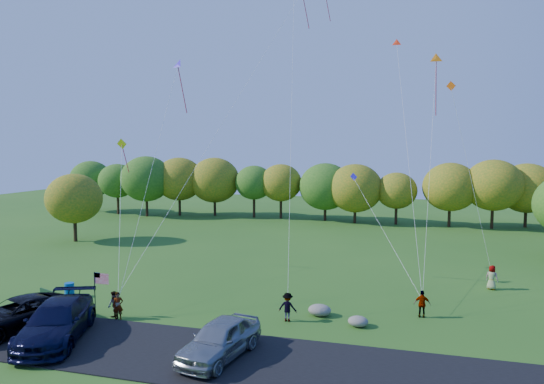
{
  "coord_description": "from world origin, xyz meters",
  "views": [
    {
      "loc": [
        10.35,
        -23.84,
        9.53
      ],
      "look_at": [
        2.16,
        6.0,
        6.71
      ],
      "focal_mm": 32.0,
      "sensor_mm": 36.0,
      "label": 1
    }
  ],
  "objects_px": {
    "minivan_silver": "(220,339)",
    "flyer_a": "(118,306)",
    "flyer_c": "(288,307)",
    "park_bench": "(49,297)",
    "flyer_e": "(492,277)",
    "trash_barrel": "(69,290)",
    "flyer_b": "(114,305)",
    "minivan_dark": "(18,314)",
    "flyer_d": "(422,304)",
    "minivan_navy": "(57,322)"
  },
  "relations": [
    {
      "from": "flyer_a",
      "to": "park_bench",
      "type": "xyz_separation_m",
      "value": [
        -5.41,
        1.01,
        -0.26
      ]
    },
    {
      "from": "minivan_dark",
      "to": "flyer_b",
      "type": "xyz_separation_m",
      "value": [
        3.85,
        2.84,
        -0.1
      ]
    },
    {
      "from": "flyer_e",
      "to": "trash_barrel",
      "type": "bearing_deg",
      "value": 47.29
    },
    {
      "from": "flyer_b",
      "to": "flyer_a",
      "type": "bearing_deg",
      "value": 32.78
    },
    {
      "from": "flyer_a",
      "to": "flyer_d",
      "type": "height_order",
      "value": "flyer_a"
    },
    {
      "from": "minivan_navy",
      "to": "flyer_a",
      "type": "distance_m",
      "value": 3.68
    },
    {
      "from": "minivan_silver",
      "to": "flyer_d",
      "type": "height_order",
      "value": "minivan_silver"
    },
    {
      "from": "park_bench",
      "to": "flyer_e",
      "type": "bearing_deg",
      "value": 42.55
    },
    {
      "from": "minivan_dark",
      "to": "trash_barrel",
      "type": "relative_size",
      "value": 6.52
    },
    {
      "from": "minivan_dark",
      "to": "park_bench",
      "type": "bearing_deg",
      "value": 128.52
    },
    {
      "from": "flyer_b",
      "to": "flyer_e",
      "type": "height_order",
      "value": "flyer_e"
    },
    {
      "from": "flyer_b",
      "to": "flyer_d",
      "type": "height_order",
      "value": "flyer_b"
    },
    {
      "from": "minivan_dark",
      "to": "flyer_e",
      "type": "bearing_deg",
      "value": 49.92
    },
    {
      "from": "minivan_dark",
      "to": "flyer_d",
      "type": "bearing_deg",
      "value": 40.33
    },
    {
      "from": "minivan_navy",
      "to": "trash_barrel",
      "type": "xyz_separation_m",
      "value": [
        -4.19,
        6.27,
        -0.54
      ]
    },
    {
      "from": "minivan_silver",
      "to": "flyer_c",
      "type": "xyz_separation_m",
      "value": [
        1.85,
        5.46,
        -0.12
      ]
    },
    {
      "from": "minivan_navy",
      "to": "trash_barrel",
      "type": "distance_m",
      "value": 7.56
    },
    {
      "from": "minivan_dark",
      "to": "flyer_a",
      "type": "bearing_deg",
      "value": 54.53
    },
    {
      "from": "flyer_b",
      "to": "flyer_c",
      "type": "bearing_deg",
      "value": 46.17
    },
    {
      "from": "minivan_silver",
      "to": "flyer_c",
      "type": "height_order",
      "value": "minivan_silver"
    },
    {
      "from": "flyer_a",
      "to": "trash_barrel",
      "type": "relative_size",
      "value": 1.71
    },
    {
      "from": "flyer_c",
      "to": "flyer_b",
      "type": "bearing_deg",
      "value": 16.16
    },
    {
      "from": "minivan_dark",
      "to": "minivan_silver",
      "type": "distance_m",
      "value": 11.43
    },
    {
      "from": "flyer_a",
      "to": "flyer_e",
      "type": "bearing_deg",
      "value": -9.47
    },
    {
      "from": "flyer_a",
      "to": "flyer_d",
      "type": "xyz_separation_m",
      "value": [
        16.35,
        4.81,
        -0.0
      ]
    },
    {
      "from": "flyer_e",
      "to": "park_bench",
      "type": "height_order",
      "value": "flyer_e"
    },
    {
      "from": "minivan_dark",
      "to": "trash_barrel",
      "type": "xyz_separation_m",
      "value": [
        -1.26,
        5.64,
        -0.43
      ]
    },
    {
      "from": "minivan_dark",
      "to": "minivan_silver",
      "type": "xyz_separation_m",
      "value": [
        11.43,
        -0.38,
        0.04
      ]
    },
    {
      "from": "minivan_navy",
      "to": "flyer_c",
      "type": "height_order",
      "value": "minivan_navy"
    },
    {
      "from": "flyer_d",
      "to": "flyer_e",
      "type": "bearing_deg",
      "value": -125.79
    },
    {
      "from": "minivan_silver",
      "to": "flyer_e",
      "type": "relative_size",
      "value": 3.06
    },
    {
      "from": "minivan_navy",
      "to": "minivan_dark",
      "type": "bearing_deg",
      "value": 146.9
    },
    {
      "from": "minivan_navy",
      "to": "flyer_d",
      "type": "distance_m",
      "value": 19.39
    },
    {
      "from": "minivan_dark",
      "to": "minivan_navy",
      "type": "relative_size",
      "value": 0.92
    },
    {
      "from": "minivan_navy",
      "to": "park_bench",
      "type": "relative_size",
      "value": 3.78
    },
    {
      "from": "minivan_dark",
      "to": "trash_barrel",
      "type": "bearing_deg",
      "value": 122.44
    },
    {
      "from": "trash_barrel",
      "to": "minivan_silver",
      "type": "bearing_deg",
      "value": -25.36
    },
    {
      "from": "flyer_c",
      "to": "park_bench",
      "type": "relative_size",
      "value": 0.94
    },
    {
      "from": "flyer_d",
      "to": "trash_barrel",
      "type": "bearing_deg",
      "value": 3.71
    },
    {
      "from": "flyer_e",
      "to": "flyer_b",
      "type": "bearing_deg",
      "value": 57.44
    },
    {
      "from": "minivan_dark",
      "to": "flyer_b",
      "type": "relative_size",
      "value": 3.78
    },
    {
      "from": "flyer_e",
      "to": "park_bench",
      "type": "bearing_deg",
      "value": 50.65
    },
    {
      "from": "park_bench",
      "to": "trash_barrel",
      "type": "bearing_deg",
      "value": 109.1
    },
    {
      "from": "flyer_a",
      "to": "flyer_d",
      "type": "relative_size",
      "value": 1.0
    },
    {
      "from": "minivan_silver",
      "to": "flyer_c",
      "type": "bearing_deg",
      "value": 82.08
    },
    {
      "from": "minivan_silver",
      "to": "flyer_a",
      "type": "distance_m",
      "value": 8.0
    },
    {
      "from": "minivan_navy",
      "to": "flyer_c",
      "type": "relative_size",
      "value": 4.02
    },
    {
      "from": "flyer_c",
      "to": "trash_barrel",
      "type": "xyz_separation_m",
      "value": [
        -14.53,
        0.55,
        -0.34
      ]
    },
    {
      "from": "flyer_e",
      "to": "trash_barrel",
      "type": "distance_m",
      "value": 27.91
    },
    {
      "from": "flyer_d",
      "to": "minivan_dark",
      "type": "bearing_deg",
      "value": 18.92
    }
  ]
}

